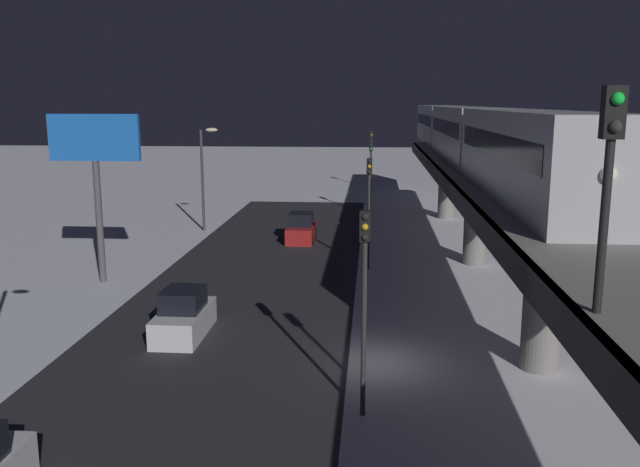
# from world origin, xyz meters

# --- Properties ---
(ground_plane) EXTENTS (240.00, 240.00, 0.00)m
(ground_plane) POSITION_xyz_m (0.00, 0.00, 0.00)
(ground_plane) COLOR white
(avenue_asphalt) EXTENTS (11.00, 80.13, 0.01)m
(avenue_asphalt) POSITION_xyz_m (6.35, 0.00, 0.00)
(avenue_asphalt) COLOR #28282D
(avenue_asphalt) RESTS_ON ground_plane
(elevated_railway) EXTENTS (5.00, 80.13, 5.77)m
(elevated_railway) POSITION_xyz_m (-5.98, 0.00, 5.01)
(elevated_railway) COLOR gray
(elevated_railway) RESTS_ON ground_plane
(subway_train) EXTENTS (2.94, 55.47, 3.40)m
(subway_train) POSITION_xyz_m (-6.07, -22.14, 7.55)
(subway_train) COLOR #B7BABF
(subway_train) RESTS_ON elevated_railway
(rail_signal) EXTENTS (0.36, 0.41, 4.00)m
(rail_signal) POSITION_xyz_m (-4.01, 11.53, 8.50)
(rail_signal) COLOR black
(rail_signal) RESTS_ON elevated_railway
(sedan_red) EXTENTS (1.91, 4.01, 1.97)m
(sedan_red) POSITION_xyz_m (4.95, -21.84, 0.78)
(sedan_red) COLOR #A51E1E
(sedan_red) RESTS_ON ground_plane
(sedan_white) EXTENTS (1.80, 4.02, 1.97)m
(sedan_white) POSITION_xyz_m (7.75, -2.41, 0.80)
(sedan_white) COLOR silver
(sedan_white) RESTS_ON ground_plane
(traffic_light_near) EXTENTS (0.32, 0.44, 6.40)m
(traffic_light_near) POSITION_xyz_m (0.25, 4.22, 4.20)
(traffic_light_near) COLOR #2D2D2D
(traffic_light_near) RESTS_ON ground_plane
(traffic_light_mid) EXTENTS (0.32, 0.44, 6.40)m
(traffic_light_mid) POSITION_xyz_m (0.25, -14.17, 4.20)
(traffic_light_mid) COLOR #2D2D2D
(traffic_light_mid) RESTS_ON ground_plane
(traffic_light_far) EXTENTS (0.32, 0.44, 6.40)m
(traffic_light_far) POSITION_xyz_m (0.25, -32.56, 4.20)
(traffic_light_far) COLOR #2D2D2D
(traffic_light_far) RESTS_ON ground_plane
(traffic_light_distant) EXTENTS (0.32, 0.44, 6.40)m
(traffic_light_distant) POSITION_xyz_m (0.25, -50.95, 4.20)
(traffic_light_distant) COLOR #2D2D2D
(traffic_light_distant) RESTS_ON ground_plane
(commercial_billboard) EXTENTS (4.80, 0.36, 8.90)m
(commercial_billboard) POSITION_xyz_m (14.43, -10.24, 6.83)
(commercial_billboard) COLOR #4C4C51
(commercial_billboard) RESTS_ON ground_plane
(street_lamp_far) EXTENTS (1.35, 0.44, 7.65)m
(street_lamp_far) POSITION_xyz_m (12.43, -25.00, 4.81)
(street_lamp_far) COLOR #38383D
(street_lamp_far) RESTS_ON ground_plane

